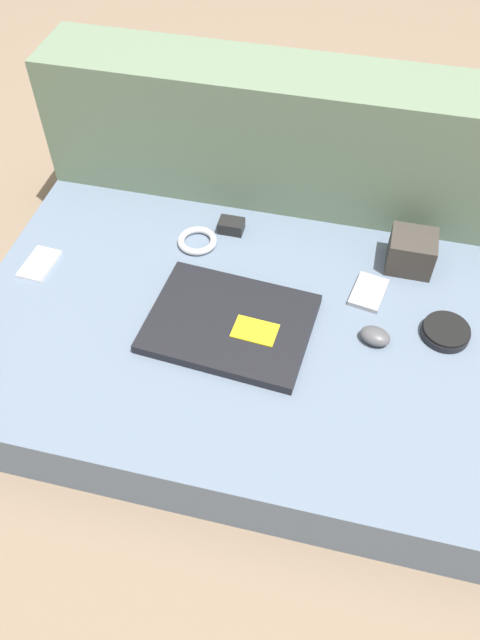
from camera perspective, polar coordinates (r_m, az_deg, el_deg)
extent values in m
plane|color=#7A6651|center=(1.43, 0.00, -4.17)|extent=(8.00, 8.00, 0.00)
cube|color=slate|center=(1.37, 0.00, -2.44)|extent=(1.16, 0.74, 0.14)
cube|color=#60755B|center=(1.59, 4.07, 14.42)|extent=(1.16, 0.20, 0.47)
cube|color=black|center=(1.30, -0.93, -0.31)|extent=(0.35, 0.28, 0.02)
cube|color=yellow|center=(1.27, 1.38, -0.99)|extent=(0.09, 0.07, 0.00)
ellipsoid|color=#4C4C51|center=(1.31, 12.25, -1.44)|extent=(0.07, 0.06, 0.03)
cylinder|color=black|center=(1.36, 18.26, -1.11)|extent=(0.10, 0.10, 0.02)
cylinder|color=black|center=(1.35, 18.38, -0.80)|extent=(0.10, 0.10, 0.01)
cube|color=silver|center=(1.50, -17.87, 4.90)|extent=(0.07, 0.10, 0.01)
cube|color=#99999E|center=(1.40, 11.68, 2.51)|extent=(0.08, 0.11, 0.01)
cube|color=#38332D|center=(1.46, 15.40, 6.05)|extent=(0.10, 0.09, 0.08)
cube|color=black|center=(1.51, -0.80, 8.61)|extent=(0.06, 0.04, 0.03)
torus|color=#B2B2B7|center=(1.48, -3.93, 7.24)|extent=(0.09, 0.09, 0.02)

